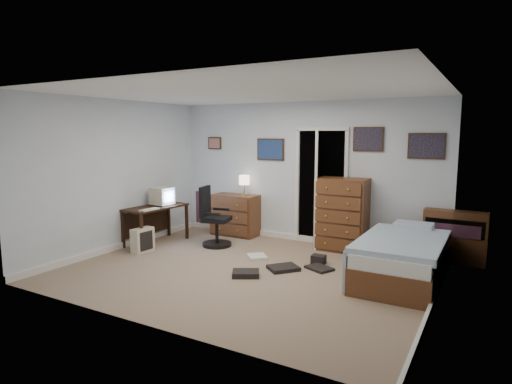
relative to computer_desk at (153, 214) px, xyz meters
The scene contains 15 objects.
floor 2.41m from the computer_desk, 13.94° to the right, with size 5.00×4.00×0.02m, color gray.
computer_desk is the anchor object (origin of this frame).
crt_monitor 0.36m from the computer_desk, 54.87° to the left, with size 0.37×0.34×0.32m.
keyboard 0.47m from the computer_desk, 53.89° to the right, with size 0.13×0.36×0.02m, color beige.
pc_tower 0.70m from the computer_desk, 63.18° to the right, with size 0.21×0.38×0.40m.
office_chair 1.13m from the computer_desk, 17.84° to the left, with size 0.60×0.60×1.04m.
media_stack 1.50m from the computer_desk, 91.56° to the left, with size 0.15×0.15×0.76m, color maroon.
low_dresser 1.56m from the computer_desk, 50.92° to the left, with size 0.88×0.44×0.78m, color #5A301C.
table_lamp 1.78m from the computer_desk, 45.66° to the left, with size 0.20×0.20×0.38m.
doorway 3.17m from the computer_desk, 33.00° to the left, with size 0.96×1.12×2.05m.
tall_dresser 3.31m from the computer_desk, 20.95° to the left, with size 0.82×0.48×1.21m, color #5A301C.
headboard_bookcase 4.98m from the computer_desk, 15.11° to the left, with size 0.89×0.24×0.80m.
bed 4.27m from the computer_desk, ahead, with size 1.05×1.95×0.64m.
wall_posters 3.41m from the computer_desk, 26.37° to the left, with size 4.38×0.04×0.60m.
floor_clutter 2.70m from the computer_desk, ahead, with size 1.49×1.33×0.13m.
Camera 1 is at (3.00, -5.06, 1.95)m, focal length 30.00 mm.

